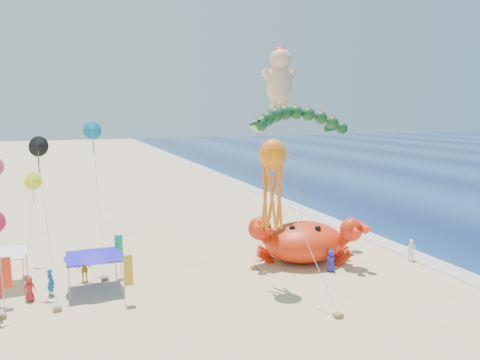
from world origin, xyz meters
name	(u,v)px	position (x,y,z in m)	size (l,w,h in m)	color
ground	(275,270)	(0.00, 0.00, 0.00)	(320.00, 320.00, 0.00)	#D1B784
foam_strip	(408,252)	(12.00, 0.00, 0.01)	(320.00, 320.00, 0.00)	silver
crab_inflatable	(305,240)	(2.98, 1.10, 1.65)	(8.55, 7.38, 3.75)	red
dragon_kite	(298,124)	(3.69, 3.81, 10.50)	(10.30, 5.39, 11.61)	#103E1D
cherub_kite	(280,76)	(3.91, 7.77, 14.48)	(2.52, 4.82, 16.97)	#ECB890
octopus_kite	(273,177)	(-1.56, -2.70, 7.32)	(2.63, 6.68, 9.79)	orange
canopy_blue	(93,253)	(-12.57, 0.88, 2.44)	(3.67, 3.67, 2.71)	gray
feather_flags	(65,269)	(-14.29, -0.32, 2.01)	(7.72, 4.87, 3.20)	gray
beachgoers	(73,285)	(-13.91, -0.14, 0.86)	(32.31, 10.54, 1.87)	white
small_kites	(34,180)	(-15.87, 2.96, 7.10)	(7.55, 13.10, 10.82)	#FFFB1C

